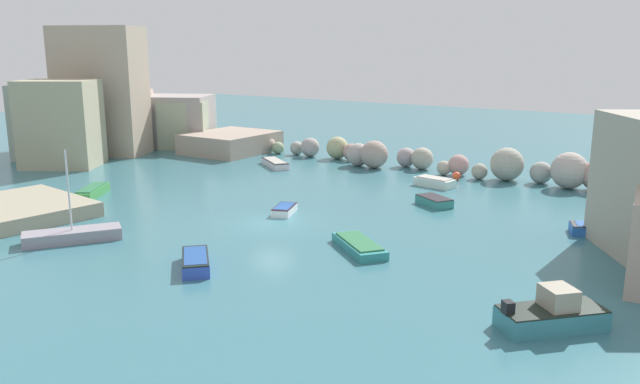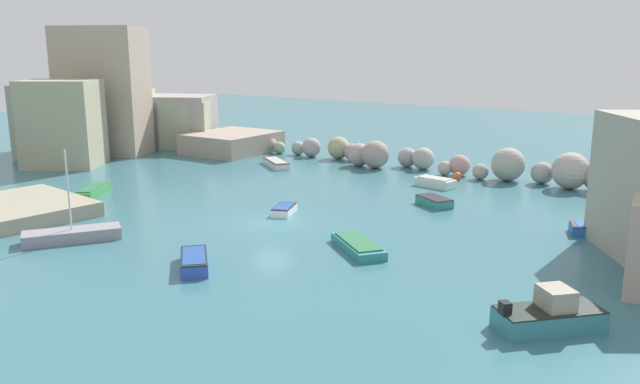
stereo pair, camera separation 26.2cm
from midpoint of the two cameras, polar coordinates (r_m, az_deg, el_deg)
name	(u,v)px [view 1 (the left image)]	position (r m, az deg, el deg)	size (l,w,h in m)	color
cove_water	(272,224)	(38.81, -4.57, -2.86)	(160.00, 160.00, 0.00)	#386F7B
cliff_headland_left	(113,116)	(68.34, -18.27, 6.50)	(22.83, 22.85, 12.56)	#9FA78C
rock_breakwater	(431,159)	(55.45, 9.83, 2.93)	(36.56, 4.53, 2.79)	#9BAC88
stone_dock	(23,208)	(44.78, -25.37, -1.34)	(8.30, 6.53, 0.93)	#9F967D
channel_buoy	(456,176)	(52.40, 12.07, 1.42)	(0.69, 0.69, 0.69)	#E04C28
moored_boat_0	(73,235)	(37.74, -21.62, -3.65)	(4.08, 5.17, 5.14)	gray
moored_boat_1	(359,246)	(33.67, 3.33, -4.85)	(4.33, 3.79, 0.55)	teal
moored_boat_3	(606,230)	(39.74, 24.22, -3.13)	(4.14, 2.80, 0.61)	blue
moored_boat_4	(434,201)	(43.67, 10.10, -0.82)	(2.92, 2.50, 0.61)	teal
moored_boat_5	(195,261)	(31.54, -11.41, -6.15)	(3.28, 3.21, 0.68)	blue
moored_boat_6	(552,315)	(26.05, 19.95, -10.35)	(3.98, 4.11, 1.66)	teal
moored_boat_7	(275,163)	(57.36, -4.22, 2.62)	(4.36, 3.55, 0.59)	white
moored_boat_8	(284,209)	(40.99, -3.41, -1.58)	(1.94, 2.62, 0.53)	white
moored_boat_9	(434,182)	(49.72, 10.14, 0.90)	(3.27, 1.87, 0.71)	white
moored_boat_10	(92,192)	(48.60, -20.03, 0.02)	(3.34, 4.14, 0.70)	#3C8D42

